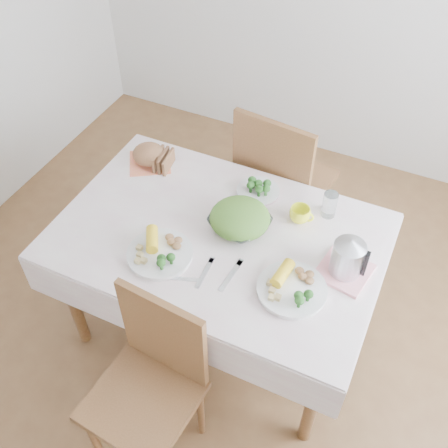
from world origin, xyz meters
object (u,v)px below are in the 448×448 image
at_px(dining_table, 219,285).
at_px(dinner_plate_left, 160,254).
at_px(electric_kettle, 348,254).
at_px(chair_far, 285,187).
at_px(chair_near, 142,400).
at_px(salad_bowl, 240,223).
at_px(yellow_mug, 300,214).
at_px(dinner_plate_right, 292,290).

xyz_separation_m(dining_table, dinner_plate_left, (-0.18, -0.23, 0.40)).
bearing_deg(electric_kettle, chair_far, 109.67).
bearing_deg(electric_kettle, chair_near, -143.48).
xyz_separation_m(salad_bowl, electric_kettle, (0.52, -0.05, 0.09)).
xyz_separation_m(salad_bowl, dinner_plate_left, (-0.25, -0.31, -0.02)).
relative_size(dining_table, electric_kettle, 7.26).
relative_size(dining_table, chair_far, 1.33).
relative_size(dining_table, dinner_plate_left, 4.73).
relative_size(chair_far, electric_kettle, 5.46).
relative_size(dinner_plate_left, electric_kettle, 1.54).
xyz_separation_m(chair_near, chair_far, (0.08, 1.49, 0.00)).
height_order(salad_bowl, yellow_mug, yellow_mug).
bearing_deg(salad_bowl, dinner_plate_left, -129.16).
height_order(dining_table, salad_bowl, salad_bowl).
distance_m(dining_table, dinner_plate_left, 0.49).
relative_size(chair_near, salad_bowl, 3.54).
height_order(chair_near, chair_far, chair_far).
bearing_deg(chair_near, dining_table, 94.80).
xyz_separation_m(dinner_plate_right, electric_kettle, (0.17, 0.19, 0.11)).
height_order(chair_far, salad_bowl, chair_far).
height_order(chair_near, dinner_plate_right, chair_near).
distance_m(dining_table, chair_far, 0.77).
relative_size(chair_near, chair_far, 0.89).
relative_size(chair_far, dinner_plate_right, 3.53).
bearing_deg(chair_near, electric_kettle, 57.20).
distance_m(chair_near, yellow_mug, 1.08).
xyz_separation_m(dining_table, dinner_plate_right, (0.42, -0.16, 0.40)).
bearing_deg(chair_far, electric_kettle, 132.34).
distance_m(salad_bowl, yellow_mug, 0.29).
xyz_separation_m(chair_far, yellow_mug, (0.24, -0.51, 0.34)).
height_order(salad_bowl, dinner_plate_right, salad_bowl).
distance_m(chair_far, dinner_plate_left, 1.06).
relative_size(chair_far, salad_bowl, 3.98).
relative_size(dining_table, chair_near, 1.50).
distance_m(yellow_mug, electric_kettle, 0.36).
bearing_deg(yellow_mug, chair_far, 114.66).
bearing_deg(yellow_mug, dinner_plate_left, -135.80).
bearing_deg(salad_bowl, electric_kettle, -5.57).
distance_m(chair_near, electric_kettle, 1.05).
distance_m(dinner_plate_left, electric_kettle, 0.82).
distance_m(chair_near, salad_bowl, 0.88).
height_order(dinner_plate_left, yellow_mug, yellow_mug).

